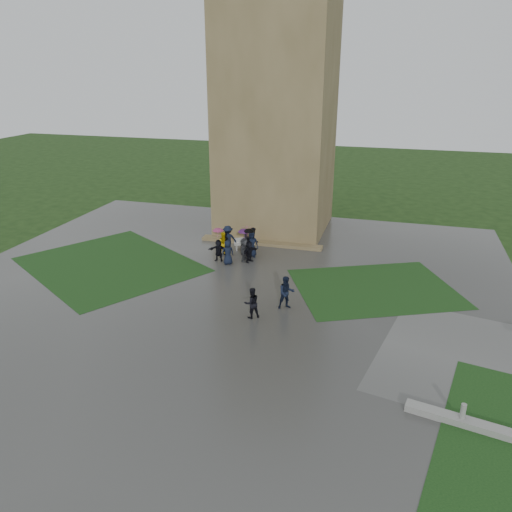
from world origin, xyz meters
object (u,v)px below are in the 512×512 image
(bench, at_px, (244,244))
(pedestrian_mid, at_px, (286,293))
(pedestrian_near, at_px, (252,303))
(tower, at_px, (277,112))

(bench, distance_m, pedestrian_mid, 9.52)
(pedestrian_mid, height_order, pedestrian_near, pedestrian_mid)
(bench, bearing_deg, pedestrian_near, -94.75)
(tower, height_order, pedestrian_mid, tower)
(bench, height_order, pedestrian_mid, pedestrian_mid)
(bench, relative_size, pedestrian_mid, 0.83)
(pedestrian_mid, bearing_deg, tower, 79.38)
(tower, distance_m, pedestrian_near, 17.67)
(tower, bearing_deg, pedestrian_mid, -73.83)
(pedestrian_mid, xyz_separation_m, pedestrian_near, (-1.48, -1.54, -0.08))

